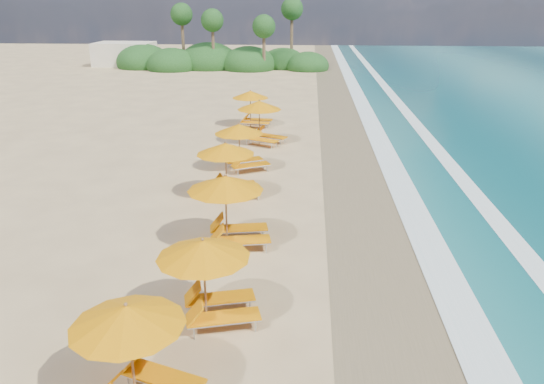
{
  "coord_description": "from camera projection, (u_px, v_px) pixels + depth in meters",
  "views": [
    {
      "loc": [
        1.29,
        -18.05,
        7.91
      ],
      "look_at": [
        0.0,
        0.0,
        1.2
      ],
      "focal_mm": 34.5,
      "sensor_mm": 36.0,
      "label": 1
    }
  ],
  "objects": [
    {
      "name": "station_4",
      "position": [
        230.0,
        166.0,
        21.72
      ],
      "size": [
        3.15,
        3.09,
        2.45
      ],
      "rotation": [
        0.0,
        0.0,
        0.36
      ],
      "color": "olive",
      "rests_on": "ground"
    },
    {
      "name": "station_3",
      "position": [
        232.0,
        206.0,
        17.37
      ],
      "size": [
        3.08,
        2.94,
        2.57
      ],
      "rotation": [
        0.0,
        0.0,
        0.18
      ],
      "color": "olive",
      "rests_on": "ground"
    },
    {
      "name": "station_6",
      "position": [
        262.0,
        120.0,
        29.78
      ],
      "size": [
        3.39,
        3.39,
        2.56
      ],
      "rotation": [
        0.0,
        0.0,
        -0.47
      ],
      "color": "olive",
      "rests_on": "ground"
    },
    {
      "name": "station_7",
      "position": [
        253.0,
        106.0,
        33.97
      ],
      "size": [
        2.79,
        2.64,
        2.4
      ],
      "rotation": [
        0.0,
        0.0,
        -0.13
      ],
      "color": "olive",
      "rests_on": "ground"
    },
    {
      "name": "station_2",
      "position": [
        212.0,
        275.0,
        13.2
      ],
      "size": [
        2.99,
        2.89,
        2.4
      ],
      "rotation": [
        0.0,
        0.0,
        0.26
      ],
      "color": "olive",
      "rests_on": "ground"
    },
    {
      "name": "wet_sand",
      "position": [
        379.0,
        225.0,
        19.44
      ],
      "size": [
        4.0,
        160.0,
        0.01
      ],
      "primitive_type": "cube",
      "color": "olive",
      "rests_on": "ground"
    },
    {
      "name": "station_1",
      "position": [
        138.0,
        349.0,
        10.45
      ],
      "size": [
        3.01,
        2.95,
        2.36
      ],
      "rotation": [
        0.0,
        0.0,
        -0.33
      ],
      "color": "olive",
      "rests_on": "ground"
    },
    {
      "name": "surf_foam",
      "position": [
        453.0,
        226.0,
        19.26
      ],
      "size": [
        4.0,
        160.0,
        0.01
      ],
      "color": "white",
      "rests_on": "ground"
    },
    {
      "name": "station_5",
      "position": [
        243.0,
        144.0,
        25.17
      ],
      "size": [
        3.18,
        3.18,
        2.39
      ],
      "rotation": [
        0.0,
        0.0,
        0.49
      ],
      "color": "olive",
      "rests_on": "ground"
    },
    {
      "name": "treeline",
      "position": [
        217.0,
        60.0,
        62.6
      ],
      "size": [
        25.8,
        8.8,
        9.74
      ],
      "color": "#163D14",
      "rests_on": "ground"
    },
    {
      "name": "ground",
      "position": [
        272.0,
        222.0,
        19.71
      ],
      "size": [
        160.0,
        160.0,
        0.0
      ],
      "primitive_type": "plane",
      "color": "tan",
      "rests_on": "ground"
    },
    {
      "name": "beach_building",
      "position": [
        125.0,
        54.0,
        65.6
      ],
      "size": [
        7.0,
        5.0,
        2.8
      ],
      "primitive_type": "cube",
      "color": "beige",
      "rests_on": "ground"
    }
  ]
}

